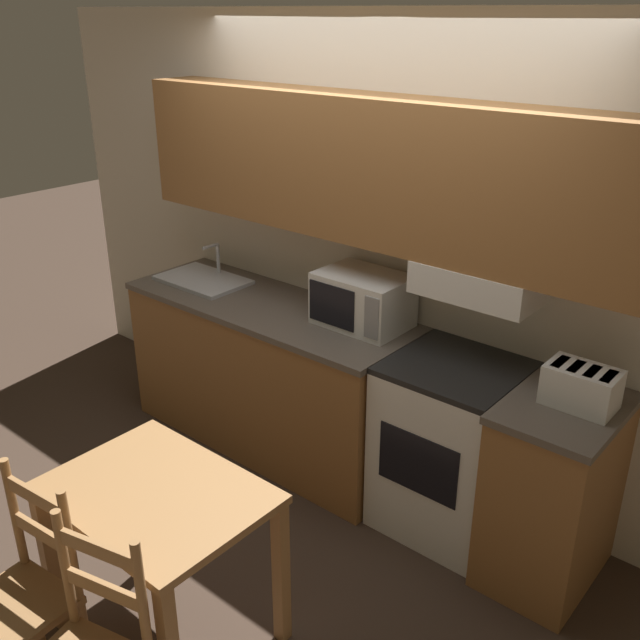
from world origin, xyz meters
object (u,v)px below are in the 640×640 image
object	(u,v)px
dining_table	(158,516)
toaster	(581,387)
stove_range	(450,446)
chair_left_of_table	(22,600)
microwave	(363,300)
sink_basin	(203,279)

from	to	relation	value
dining_table	toaster	bearing A→B (deg)	51.50
dining_table	stove_range	bearing A→B (deg)	69.32
stove_range	chair_left_of_table	world-z (taller)	chair_left_of_table
microwave	chair_left_of_table	distance (m)	2.15
stove_range	microwave	distance (m)	0.90
stove_range	chair_left_of_table	distance (m)	2.08
stove_range	microwave	xyz separation A→B (m)	(-0.65, 0.10, 0.61)
dining_table	chair_left_of_table	xyz separation A→B (m)	(-0.19, -0.52, -0.17)
microwave	toaster	world-z (taller)	microwave
toaster	sink_basin	world-z (taller)	sink_basin
stove_range	dining_table	world-z (taller)	stove_range
toaster	stove_range	bearing A→B (deg)	-179.22
sink_basin	microwave	bearing A→B (deg)	5.75
sink_basin	toaster	bearing A→B (deg)	0.65
toaster	chair_left_of_table	bearing A→B (deg)	-124.11
toaster	chair_left_of_table	world-z (taller)	toaster
stove_range	sink_basin	distance (m)	1.90
microwave	toaster	size ratio (longest dim) A/B	1.55
stove_range	chair_left_of_table	xyz separation A→B (m)	(-0.72, -1.95, -0.02)
microwave	sink_basin	xyz separation A→B (m)	(-1.18, -0.12, -0.13)
toaster	sink_basin	xyz separation A→B (m)	(-2.44, -0.03, -0.08)
sink_basin	dining_table	world-z (taller)	sink_basin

